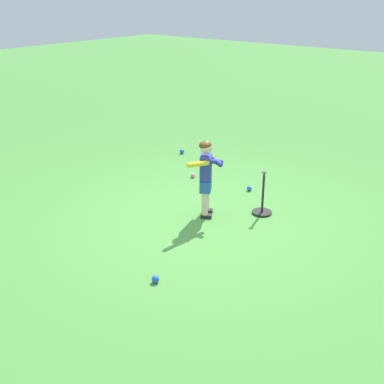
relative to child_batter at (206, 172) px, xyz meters
The scene contains 7 objects.
ground_plane 0.66m from the child_batter, 106.90° to the left, with size 40.00×40.00×0.00m, color #519942.
child_batter is the anchor object (origin of this frame).
play_ball_by_bucket 1.89m from the child_batter, 109.73° to the left, with size 0.08×0.08×0.08m, color blue.
play_ball_behind_batter 2.85m from the child_batter, 43.22° to the right, with size 0.09×0.09×0.09m, color blue.
play_ball_midfield 1.61m from the child_batter, 44.48° to the right, with size 0.07×0.07×0.07m, color pink.
play_ball_near_batter 1.30m from the child_batter, 89.47° to the right, with size 0.08×0.08×0.08m, color blue.
batting_tee 0.97m from the child_batter, 136.42° to the right, with size 0.28×0.28×0.62m.
Camera 1 is at (-3.73, 4.86, 2.98)m, focal length 45.92 mm.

